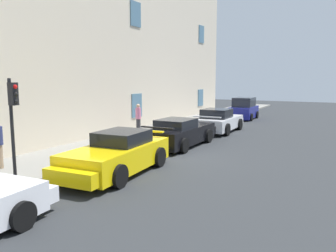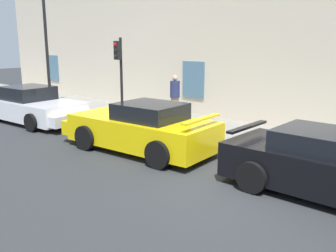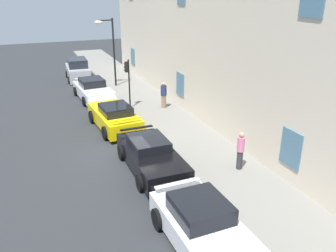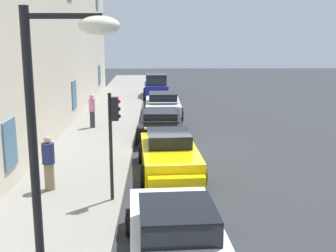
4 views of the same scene
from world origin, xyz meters
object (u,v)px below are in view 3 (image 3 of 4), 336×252
object	(u,v)px
sportscar_yellow_flank	(113,116)
street_lamp	(108,40)
sportscar_white_middle	(153,159)
sportscar_tail_end	(207,232)
hatchback_distant	(78,70)
pedestrian_strolling	(240,150)
sportscar_red_lead	(94,91)
pedestrian_admiring	(164,95)
traffic_light	(128,75)

from	to	relation	value
sportscar_yellow_flank	street_lamp	distance (m)	9.14
street_lamp	sportscar_white_middle	bearing A→B (deg)	-6.26
sportscar_tail_end	hatchback_distant	world-z (taller)	hatchback_distant
sportscar_yellow_flank	pedestrian_strolling	distance (m)	8.11
sportscar_red_lead	sportscar_white_middle	world-z (taller)	sportscar_red_lead
sportscar_yellow_flank	hatchback_distant	xyz separation A→B (m)	(-12.08, -0.11, 0.17)
street_lamp	pedestrian_strolling	xyz separation A→B (m)	(15.57, 1.91, -2.75)
sportscar_red_lead	pedestrian_admiring	size ratio (longest dim) A/B	2.86
sportscar_white_middle	pedestrian_admiring	size ratio (longest dim) A/B	2.97
hatchback_distant	street_lamp	size ratio (longest dim) A/B	0.76
sportscar_tail_end	traffic_light	xyz separation A→B (m)	(-13.54, 1.54, 1.66)
traffic_light	pedestrian_admiring	bearing A→B (deg)	67.50
pedestrian_strolling	sportscar_tail_end	bearing A→B (deg)	-43.94
sportscar_red_lead	sportscar_tail_end	distance (m)	16.68
sportscar_tail_end	street_lamp	world-z (taller)	street_lamp
pedestrian_strolling	sportscar_red_lead	bearing A→B (deg)	-163.99
street_lamp	pedestrian_strolling	distance (m)	15.92
sportscar_yellow_flank	traffic_light	distance (m)	3.51
sportscar_tail_end	pedestrian_admiring	size ratio (longest dim) A/B	2.78
street_lamp	sportscar_tail_end	bearing A→B (deg)	-5.03
sportscar_yellow_flank	pedestrian_strolling	world-z (taller)	pedestrian_strolling
sportscar_yellow_flank	pedestrian_admiring	size ratio (longest dim) A/B	2.88
sportscar_yellow_flank	traffic_light	bearing A→B (deg)	147.35
sportscar_tail_end	pedestrian_strolling	size ratio (longest dim) A/B	2.79
traffic_light	sportscar_tail_end	bearing A→B (deg)	-6.49
sportscar_red_lead	pedestrian_strolling	size ratio (longest dim) A/B	2.88
pedestrian_strolling	traffic_light	bearing A→B (deg)	-168.07
hatchback_distant	traffic_light	world-z (taller)	traffic_light
sportscar_yellow_flank	street_lamp	bearing A→B (deg)	167.67
traffic_light	pedestrian_admiring	distance (m)	2.62
hatchback_distant	pedestrian_strolling	bearing A→B (deg)	11.32
hatchback_distant	street_lamp	distance (m)	5.12
traffic_light	sportscar_yellow_flank	bearing A→B (deg)	-32.65
sportscar_yellow_flank	traffic_light	xyz separation A→B (m)	(-2.61, 1.67, 1.65)
sportscar_red_lead	street_lamp	size ratio (longest dim) A/B	0.94
sportscar_yellow_flank	sportscar_white_middle	size ratio (longest dim) A/B	0.97
sportscar_red_lead	sportscar_white_middle	bearing A→B (deg)	1.25
traffic_light	pedestrian_strolling	world-z (taller)	traffic_light
pedestrian_admiring	sportscar_yellow_flank	bearing A→B (deg)	-65.26
sportscar_yellow_flank	sportscar_red_lead	bearing A→B (deg)	179.71
hatchback_distant	pedestrian_strolling	distance (m)	19.64
sportscar_red_lead	traffic_light	xyz separation A→B (m)	(3.14, 1.64, 1.69)
pedestrian_admiring	sportscar_white_middle	bearing A→B (deg)	-24.98
hatchback_distant	pedestrian_admiring	size ratio (longest dim) A/B	2.32
sportscar_yellow_flank	hatchback_distant	size ratio (longest dim) A/B	1.24
hatchback_distant	pedestrian_strolling	xyz separation A→B (m)	(19.26, 3.85, 0.21)
street_lamp	pedestrian_admiring	world-z (taller)	street_lamp
sportscar_red_lead	street_lamp	bearing A→B (deg)	145.56
sportscar_yellow_flank	hatchback_distant	bearing A→B (deg)	-179.47
sportscar_red_lead	traffic_light	size ratio (longest dim) A/B	1.56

